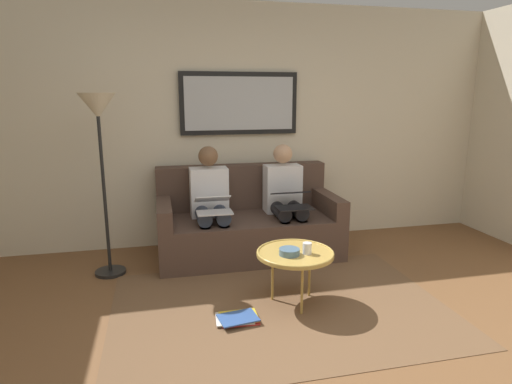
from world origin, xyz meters
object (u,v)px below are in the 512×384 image
standing_lamp (99,127)px  person_right (210,200)px  person_left (285,196)px  laptop_black (292,199)px  coffee_table (295,254)px  laptop_silver (213,205)px  cup (307,248)px  bowl (289,252)px  magazine_stack (238,318)px  framed_mirror (239,103)px  couch (247,224)px

standing_lamp → person_right: bearing=-168.5°
person_left → person_right: (0.78, 0.00, 0.00)m
standing_lamp → person_left: bearing=-173.6°
laptop_black → standing_lamp: standing_lamp is taller
coffee_table → laptop_silver: bearing=-60.1°
coffee_table → person_right: size_ratio=0.54×
cup → laptop_black: laptop_black is taller
coffee_table → bowl: size_ratio=3.82×
person_left → person_right: size_ratio=1.00×
bowl → cup: bearing=176.3°
person_left → laptop_silver: bearing=17.0°
magazine_stack → standing_lamp: bearing=-48.2°
cup → person_left: 1.22m
laptop_silver → magazine_stack: 1.24m
framed_mirror → magazine_stack: bearing=78.5°
framed_mirror → laptop_silver: 1.22m
framed_mirror → person_right: size_ratio=1.12×
coffee_table → magazine_stack: (0.50, 0.18, -0.40)m
magazine_stack → laptop_silver: bearing=-88.5°
person_right → standing_lamp: bearing=11.5°
couch → magazine_stack: couch is taller
couch → standing_lamp: size_ratio=1.11×
couch → cup: couch is taller
person_right → laptop_silver: bearing=90.0°
couch → person_left: 0.49m
bowl → standing_lamp: (1.44, -0.99, 0.91)m
framed_mirror → person_right: (0.39, 0.46, -0.94)m
bowl → person_left: (-0.32, -1.19, 0.15)m
cup → laptop_black: 0.99m
framed_mirror → person_left: framed_mirror is taller
person_left → laptop_silver: 0.82m
laptop_silver → magazine_stack: laptop_silver is taller
framed_mirror → person_left: (-0.39, 0.46, -0.94)m
laptop_black → laptop_silver: 0.78m
coffee_table → cup: cup is taller
cup → couch: bearing=-80.5°
cup → laptop_silver: (0.60, -0.96, 0.14)m
person_left → laptop_silver: person_left is taller
coffee_table → bowl: 0.08m
cup → magazine_stack: size_ratio=0.27×
bowl → person_right: person_right is taller
laptop_black → magazine_stack: laptop_black is taller
cup → standing_lamp: 2.08m
laptop_black → bowl: bearing=71.4°
couch → laptop_black: bearing=141.8°
framed_mirror → magazine_stack: size_ratio=3.89×
person_right → standing_lamp: standing_lamp is taller
laptop_silver → person_left: bearing=-163.0°
couch → person_left: (-0.39, 0.07, 0.30)m
framed_mirror → standing_lamp: framed_mirror is taller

